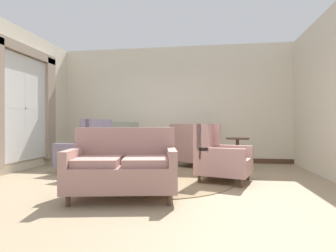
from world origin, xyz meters
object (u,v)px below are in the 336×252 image
(settee, at_px, (123,168))
(armchair_near_window, at_px, (219,157))
(porcelain_vase, at_px, (146,141))
(armchair_foreground_right, at_px, (88,151))
(side_table, at_px, (237,151))
(armchair_near_sideboard, at_px, (192,148))
(coffee_table, at_px, (149,155))
(armchair_back_corner, at_px, (116,148))

(settee, height_order, armchair_near_window, armchair_near_window)
(porcelain_vase, height_order, armchair_foreground_right, armchair_foreground_right)
(armchair_foreground_right, relative_size, side_table, 1.55)
(porcelain_vase, bearing_deg, armchair_near_sideboard, 60.25)
(side_table, bearing_deg, armchair_foreground_right, -167.67)
(armchair_near_sideboard, distance_m, side_table, 1.12)
(coffee_table, bearing_deg, armchair_near_sideboard, 61.77)
(armchair_near_sideboard, xyz_separation_m, side_table, (1.02, -0.47, -0.00))
(armchair_near_window, distance_m, armchair_near_sideboard, 1.73)
(coffee_table, bearing_deg, settee, -90.61)
(armchair_foreground_right, relative_size, armchair_near_sideboard, 0.94)
(porcelain_vase, relative_size, armchair_foreground_right, 0.31)
(side_table, bearing_deg, porcelain_vase, -153.16)
(armchair_foreground_right, height_order, side_table, armchair_foreground_right)
(armchair_near_sideboard, bearing_deg, coffee_table, 101.18)
(porcelain_vase, xyz_separation_m, armchair_near_sideboard, (0.79, 1.39, -0.24))
(armchair_back_corner, xyz_separation_m, side_table, (2.83, -0.26, -0.02))
(armchair_near_window, height_order, side_table, armchair_near_window)
(coffee_table, relative_size, side_table, 1.07)
(armchair_foreground_right, height_order, armchair_near_window, armchair_foreground_right)
(armchair_near_window, bearing_deg, armchair_near_sideboard, 37.29)
(porcelain_vase, bearing_deg, armchair_back_corner, 130.91)
(porcelain_vase, relative_size, settee, 0.22)
(armchair_back_corner, bearing_deg, settee, 59.25)
(coffee_table, bearing_deg, armchair_foreground_right, 170.42)
(porcelain_vase, distance_m, armchair_near_sideboard, 1.61)
(settee, xyz_separation_m, side_table, (1.77, 2.45, 0.02))
(coffee_table, bearing_deg, armchair_near_window, -10.80)
(coffee_table, height_order, armchair_foreground_right, armchair_foreground_right)
(porcelain_vase, bearing_deg, coffee_table, 5.60)
(settee, bearing_deg, armchair_foreground_right, 116.68)
(porcelain_vase, height_order, settee, settee)
(armchair_near_sideboard, bearing_deg, armchair_near_window, 149.08)
(armchair_foreground_right, relative_size, armchair_back_corner, 0.93)
(armchair_near_window, bearing_deg, armchair_foreground_right, 97.45)
(porcelain_vase, height_order, side_table, porcelain_vase)
(coffee_table, relative_size, porcelain_vase, 2.24)
(armchair_near_window, bearing_deg, coffee_table, 96.83)
(armchair_foreground_right, distance_m, side_table, 3.19)
(porcelain_vase, bearing_deg, settee, -88.73)
(settee, height_order, armchair_near_sideboard, armchair_near_sideboard)
(armchair_back_corner, bearing_deg, porcelain_vase, 78.95)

